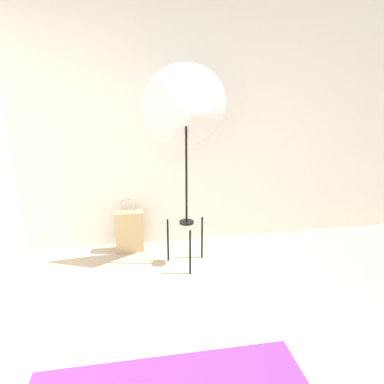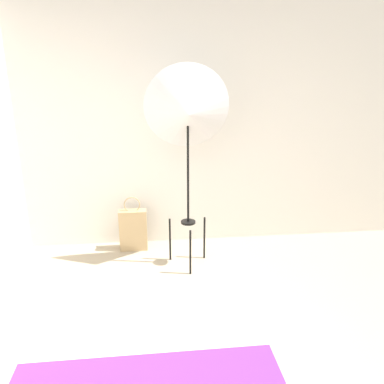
# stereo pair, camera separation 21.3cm
# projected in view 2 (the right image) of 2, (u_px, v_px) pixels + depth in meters

# --- Properties ---
(wall_back) EXTENTS (8.00, 0.05, 2.60)m
(wall_back) POSITION_uv_depth(u_px,v_px,m) (155.00, 129.00, 3.99)
(wall_back) COLOR silver
(wall_back) RESTS_ON ground_plane
(photo_umbrella) EXTENTS (0.80, 0.42, 1.96)m
(photo_umbrella) POSITION_uv_depth(u_px,v_px,m) (188.00, 112.00, 3.37)
(photo_umbrella) COLOR black
(photo_umbrella) RESTS_ON ground_plane
(tote_bag) EXTENTS (0.30, 0.12, 0.61)m
(tote_bag) POSITION_uv_depth(u_px,v_px,m) (133.00, 229.00, 4.09)
(tote_bag) COLOR tan
(tote_bag) RESTS_ON ground_plane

